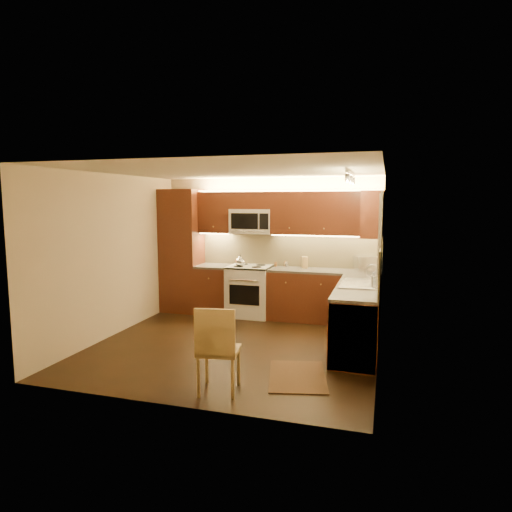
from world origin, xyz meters
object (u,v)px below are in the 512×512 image
(sink, at_px, (359,279))
(dining_chair, at_px, (219,348))
(knife_block, at_px, (305,262))
(stove, at_px, (250,291))
(toaster_oven, at_px, (367,263))
(kettle, at_px, (240,261))
(microwave, at_px, (252,221))
(soap_bottle, at_px, (376,275))

(sink, bearing_deg, dining_chair, -122.98)
(sink, xyz_separation_m, knife_block, (-1.02, 1.28, 0.03))
(stove, bearing_deg, toaster_oven, 5.11)
(kettle, bearing_deg, stove, 28.86)
(microwave, distance_m, knife_block, 1.21)
(toaster_oven, height_order, dining_chair, toaster_oven)
(stove, distance_m, microwave, 1.27)
(soap_bottle, bearing_deg, kettle, 166.02)
(stove, distance_m, sink, 2.35)
(microwave, height_order, soap_bottle, microwave)
(stove, xyz_separation_m, sink, (2.00, -1.12, 0.52))
(microwave, bearing_deg, knife_block, 1.35)
(dining_chair, bearing_deg, toaster_oven, 58.41)
(soap_bottle, bearing_deg, dining_chair, -120.49)
(sink, bearing_deg, toaster_oven, 87.52)
(kettle, distance_m, toaster_oven, 2.22)
(microwave, bearing_deg, sink, -32.21)
(knife_block, bearing_deg, dining_chair, -114.71)
(microwave, relative_size, knife_block, 3.71)
(microwave, xyz_separation_m, knife_block, (0.98, 0.02, -0.72))
(dining_chair, bearing_deg, sink, 48.00)
(kettle, height_order, dining_chair, kettle)
(stove, relative_size, kettle, 4.25)
(microwave, height_order, knife_block, microwave)
(kettle, bearing_deg, sink, -38.66)
(soap_bottle, bearing_deg, sink, -127.26)
(stove, xyz_separation_m, toaster_oven, (2.06, 0.18, 0.57))
(stove, xyz_separation_m, soap_bottle, (2.22, -0.87, 0.54))
(stove, relative_size, microwave, 1.21)
(sink, height_order, dining_chair, sink)
(toaster_oven, bearing_deg, soap_bottle, -103.14)
(sink, height_order, toaster_oven, toaster_oven)
(stove, xyz_separation_m, microwave, (0.00, 0.14, 1.26))
(knife_block, distance_m, soap_bottle, 1.61)
(kettle, bearing_deg, dining_chair, -89.42)
(microwave, bearing_deg, dining_chair, -79.12)
(stove, relative_size, toaster_oven, 2.19)
(sink, distance_m, dining_chair, 2.54)
(stove, height_order, sink, sink)
(microwave, height_order, sink, microwave)
(knife_block, xyz_separation_m, dining_chair, (-0.33, -3.37, -0.51))
(stove, bearing_deg, dining_chair, -78.68)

